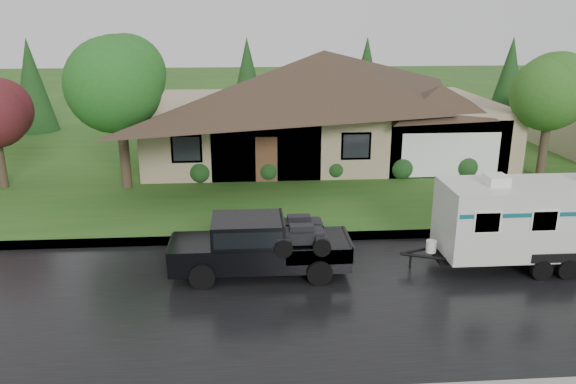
% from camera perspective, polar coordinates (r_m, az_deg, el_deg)
% --- Properties ---
extents(ground, '(140.00, 140.00, 0.00)m').
position_cam_1_polar(ground, '(17.76, 2.94, -7.55)').
color(ground, '#25541A').
rests_on(ground, ground).
extents(road, '(140.00, 8.00, 0.01)m').
position_cam_1_polar(road, '(15.98, 3.83, -10.57)').
color(road, black).
rests_on(road, ground).
extents(curb, '(140.00, 0.50, 0.15)m').
position_cam_1_polar(curb, '(19.77, 2.15, -4.59)').
color(curb, gray).
rests_on(curb, ground).
extents(lawn, '(140.00, 26.00, 0.15)m').
position_cam_1_polar(lawn, '(31.90, -0.34, 4.07)').
color(lawn, '#25541A').
rests_on(lawn, ground).
extents(house_main, '(19.44, 10.80, 6.90)m').
position_cam_1_polar(house_main, '(30.35, 4.18, 10.08)').
color(house_main, tan).
rests_on(house_main, lawn).
extents(tree_left_green, '(4.12, 4.12, 6.82)m').
position_cam_1_polar(tree_left_green, '(25.23, -16.91, 10.81)').
color(tree_left_green, '#382B1E').
rests_on(tree_left_green, lawn).
extents(tree_right_green, '(3.52, 3.52, 5.83)m').
position_cam_1_polar(tree_right_green, '(28.61, 25.19, 9.25)').
color(tree_right_green, '#382B1E').
rests_on(tree_right_green, lawn).
extents(shrub_row, '(13.60, 1.00, 1.00)m').
position_cam_1_polar(shrub_row, '(26.48, 4.81, 2.46)').
color(shrub_row, '#143814').
rests_on(shrub_row, lawn).
extents(pickup_truck, '(5.34, 2.03, 1.78)m').
position_cam_1_polar(pickup_truck, '(16.94, -3.18, -5.31)').
color(pickup_truck, black).
rests_on(pickup_truck, ground).
extents(travel_trailer, '(6.59, 2.32, 2.96)m').
position_cam_1_polar(travel_trailer, '(18.98, 24.42, -2.38)').
color(travel_trailer, silver).
rests_on(travel_trailer, ground).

